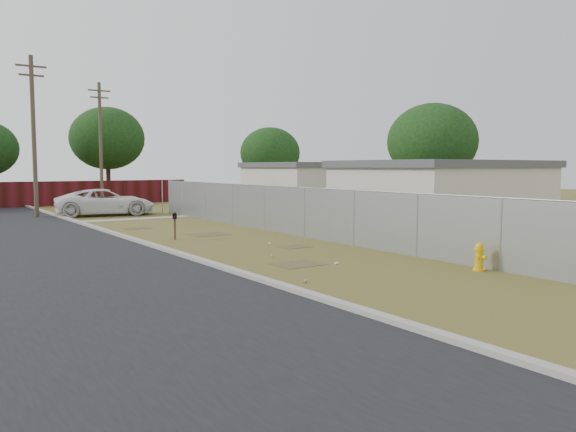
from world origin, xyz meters
TOP-DOWN VIEW (x-y plane):
  - ground at (0.00, 0.00)m, footprint 120.00×120.00m
  - street at (-6.76, 8.05)m, footprint 15.10×60.00m
  - chainlink_fence at (3.12, 1.03)m, footprint 0.10×27.06m
  - utility_poles at (-3.67, 20.67)m, footprint 12.60×8.24m
  - houses at (9.70, 3.13)m, footprint 9.30×17.24m
  - horizon_trees at (0.84, 23.56)m, footprint 33.32×31.94m
  - fire_hydrant at (2.70, -8.63)m, footprint 0.40×0.40m
  - mailbox at (-1.52, 2.24)m, footprint 0.32×0.45m
  - pickup_truck at (-0.45, 14.89)m, footprint 5.97×3.55m
  - scattered_litter at (-0.49, -4.33)m, footprint 3.12×6.41m

SIDE VIEW (x-z plane):
  - ground at x=0.00m, z-range 0.00..0.00m
  - street at x=-6.76m, z-range -0.04..0.08m
  - scattered_litter at x=-0.49m, z-range 0.01..0.08m
  - fire_hydrant at x=2.70m, z-range -0.03..0.78m
  - pickup_truck at x=-0.45m, z-range 0.00..1.56m
  - chainlink_fence at x=3.12m, z-range -0.21..1.81m
  - mailbox at x=-1.52m, z-range 0.31..1.37m
  - houses at x=9.70m, z-range 0.01..3.11m
  - horizon_trees at x=0.84m, z-range 0.74..8.52m
  - utility_poles at x=-3.67m, z-range 0.19..9.19m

